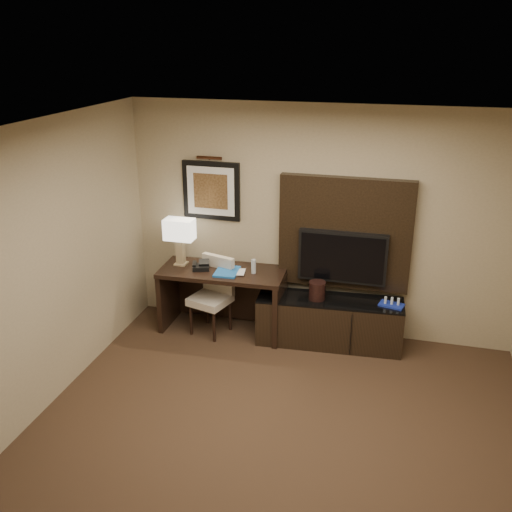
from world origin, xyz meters
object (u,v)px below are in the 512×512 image
(table_lamp, at_px, (180,240))
(water_bottle, at_px, (254,266))
(tv, at_px, (342,257))
(desk_phone, at_px, (201,265))
(desk, at_px, (223,300))
(desk_chair, at_px, (210,299))
(ice_bucket, at_px, (317,291))
(credenza, at_px, (329,321))
(minibar_tray, at_px, (392,302))

(table_lamp, distance_m, water_bottle, 0.94)
(tv, relative_size, desk_phone, 5.24)
(tv, bearing_deg, water_bottle, -169.79)
(desk, relative_size, tv, 1.47)
(desk_chair, bearing_deg, desk, 54.33)
(water_bottle, bearing_deg, desk, -178.40)
(desk_chair, bearing_deg, ice_bucket, 19.49)
(water_bottle, height_order, ice_bucket, water_bottle)
(credenza, xyz_separation_m, desk_chair, (-1.41, -0.10, 0.16))
(desk_chair, xyz_separation_m, ice_bucket, (1.26, 0.07, 0.23))
(desk, height_order, desk_chair, desk_chair)
(ice_bucket, bearing_deg, desk, 178.54)
(desk, distance_m, table_lamp, 0.89)
(desk, relative_size, ice_bucket, 7.02)
(tv, height_order, table_lamp, table_lamp)
(minibar_tray, bearing_deg, desk_chair, -176.92)
(tv, xyz_separation_m, desk_chair, (-1.50, -0.29, -0.58))
(tv, distance_m, desk_chair, 1.64)
(desk_chair, relative_size, ice_bucket, 4.20)
(table_lamp, bearing_deg, ice_bucket, -2.41)
(desk_phone, bearing_deg, desk_chair, -44.75)
(desk, distance_m, minibar_tray, 1.98)
(credenza, distance_m, tv, 0.77)
(credenza, xyz_separation_m, minibar_tray, (0.68, 0.01, 0.33))
(tv, distance_m, desk_phone, 1.65)
(desk_chair, xyz_separation_m, table_lamp, (-0.41, 0.14, 0.66))
(tv, relative_size, minibar_tray, 3.76)
(table_lamp, height_order, water_bottle, table_lamp)
(tv, height_order, desk_chair, tv)
(desk_phone, distance_m, water_bottle, 0.63)
(desk, distance_m, desk_chair, 0.17)
(desk_chair, height_order, desk_phone, desk_phone)
(credenza, height_order, tv, tv)
(table_lamp, bearing_deg, minibar_tray, -0.67)
(table_lamp, distance_m, minibar_tray, 2.55)
(table_lamp, bearing_deg, desk_phone, -15.86)
(credenza, xyz_separation_m, desk_phone, (-1.54, -0.04, 0.55))
(tv, xyz_separation_m, table_lamp, (-1.91, -0.15, 0.08))
(desk, xyz_separation_m, desk_phone, (-0.25, -0.04, 0.44))
(desk, relative_size, water_bottle, 8.82)
(table_lamp, bearing_deg, desk, -4.43)
(desk_chair, xyz_separation_m, water_bottle, (0.51, 0.11, 0.43))
(desk, xyz_separation_m, desk_chair, (-0.13, -0.10, 0.05))
(ice_bucket, distance_m, minibar_tray, 0.83)
(desk_chair, distance_m, water_bottle, 0.67)
(credenza, relative_size, tv, 1.65)
(water_bottle, relative_size, minibar_tray, 0.63)
(desk, distance_m, ice_bucket, 1.17)
(credenza, distance_m, ice_bucket, 0.42)
(credenza, height_order, desk_chair, desk_chair)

